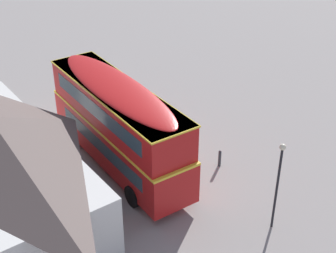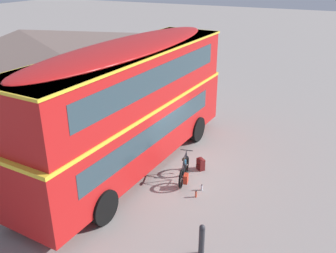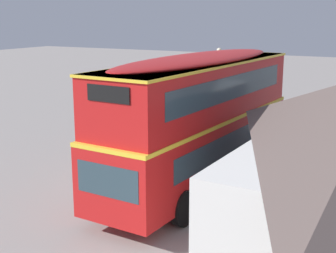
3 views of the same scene
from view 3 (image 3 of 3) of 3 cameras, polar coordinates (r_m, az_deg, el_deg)
The scene contains 8 objects.
ground_plane at distance 17.49m, azimuth -0.02°, elevation -7.23°, with size 120.00×120.00×0.00m, color gray.
double_decker_bus at distance 16.93m, azimuth 3.88°, elevation 1.38°, with size 10.67×3.16×4.79m.
touring_bicycle at distance 18.63m, azimuth -2.30°, elevation -4.74°, with size 1.66×0.69×1.00m.
backpack_on_ground at distance 17.98m, azimuth -4.62°, elevation -5.83°, with size 0.36×0.38×0.50m.
water_bottle_red_squeeze at distance 19.72m, azimuth -3.09°, elevation -4.50°, with size 0.07×0.07×0.25m.
water_bottle_clear_plastic at distance 19.35m, azimuth -3.88°, elevation -4.90°, with size 0.07×0.07×0.22m.
street_lamp at distance 25.47m, azimuth 6.04°, elevation 5.54°, with size 0.28×0.28×4.43m.
kerb_bollard at distance 22.16m, azimuth -2.32°, elevation -1.48°, with size 0.16×0.16×0.97m.
Camera 3 is at (14.43, 7.79, 6.08)m, focal length 51.17 mm.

